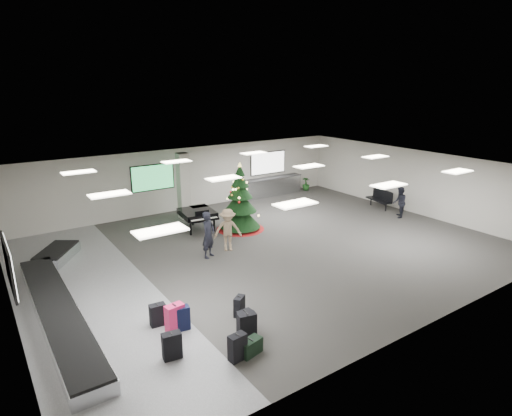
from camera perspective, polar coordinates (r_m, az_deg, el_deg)
ground at (r=17.21m, az=1.65°, el=-5.44°), size 18.00×18.00×0.00m
room_envelope at (r=16.80m, az=-0.68°, el=2.39°), size 18.02×14.02×3.21m
baggage_carousel at (r=14.32m, az=-24.94°, el=-10.88°), size 2.28×9.71×0.43m
service_counter at (r=24.98m, az=1.99°, el=2.88°), size 4.05×0.65×1.08m
suitcase_0 at (r=10.74m, az=-2.48°, el=-18.06°), size 0.46×0.28×0.70m
suitcase_1 at (r=11.44m, az=-1.21°, el=-15.50°), size 0.51×0.34×0.75m
pink_suitcase at (r=11.95m, az=-10.76°, el=-14.21°), size 0.52×0.34×0.79m
suitcase_3 at (r=12.48m, az=-2.23°, el=-12.94°), size 0.44×0.40×0.61m
navy_suitcase at (r=12.00m, az=-9.93°, el=-14.28°), size 0.47×0.32×0.69m
suitcase_5 at (r=10.96m, az=-11.15°, el=-17.59°), size 0.48×0.31×0.70m
green_duffel at (r=11.00m, az=-0.71°, el=-18.02°), size 0.64×0.42×0.41m
suitcase_7 at (r=11.80m, az=-1.52°, el=-14.80°), size 0.42×0.24×0.61m
suitcase_8 at (r=12.32m, az=-12.96°, el=-13.71°), size 0.45×0.28×0.65m
christmas_tree at (r=19.13m, az=-2.13°, el=0.18°), size 2.16×2.16×3.08m
grand_piano at (r=19.35m, az=-7.79°, el=-0.76°), size 1.59×1.95×1.03m
bench at (r=23.47m, az=16.21°, el=1.35°), size 0.85×1.63×0.99m
traveler_a at (r=16.20m, az=-6.36°, el=-3.56°), size 0.78×0.71×1.80m
traveler_b at (r=16.80m, az=-3.77°, el=-2.92°), size 1.26×1.02×1.70m
traveler_bench at (r=22.02m, az=18.60°, el=0.71°), size 0.94×0.92×1.52m
potted_plant_left at (r=22.75m, az=-1.66°, el=1.25°), size 0.60×0.63×0.89m
potted_plant_right at (r=26.47m, az=6.68°, el=3.24°), size 0.63×0.63×0.81m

